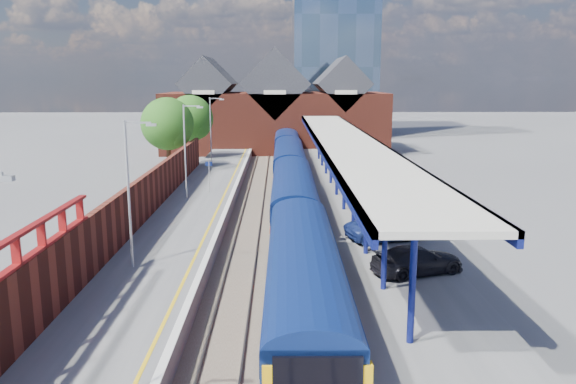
# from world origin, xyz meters

# --- Properties ---
(ground) EXTENTS (240.00, 240.00, 0.00)m
(ground) POSITION_xyz_m (0.00, 30.00, 0.00)
(ground) COLOR #5B5B5E
(ground) RESTS_ON ground
(ballast_bed) EXTENTS (6.00, 76.00, 0.06)m
(ballast_bed) POSITION_xyz_m (0.00, 20.00, 0.03)
(ballast_bed) COLOR #473D33
(ballast_bed) RESTS_ON ground
(rails) EXTENTS (4.51, 76.00, 0.14)m
(rails) POSITION_xyz_m (0.00, 20.00, 0.12)
(rails) COLOR slate
(rails) RESTS_ON ground
(left_platform) EXTENTS (5.00, 76.00, 1.00)m
(left_platform) POSITION_xyz_m (-5.50, 20.00, 0.50)
(left_platform) COLOR #565659
(left_platform) RESTS_ON ground
(right_platform) EXTENTS (6.00, 76.00, 1.00)m
(right_platform) POSITION_xyz_m (6.00, 20.00, 0.50)
(right_platform) COLOR #565659
(right_platform) RESTS_ON ground
(coping_left) EXTENTS (0.30, 76.00, 0.05)m
(coping_left) POSITION_xyz_m (-3.15, 20.00, 1.02)
(coping_left) COLOR silver
(coping_left) RESTS_ON left_platform
(coping_right) EXTENTS (0.30, 76.00, 0.05)m
(coping_right) POSITION_xyz_m (3.15, 20.00, 1.02)
(coping_right) COLOR silver
(coping_right) RESTS_ON right_platform
(yellow_line) EXTENTS (0.14, 76.00, 0.01)m
(yellow_line) POSITION_xyz_m (-3.75, 20.00, 1.01)
(yellow_line) COLOR yellow
(yellow_line) RESTS_ON left_platform
(train) EXTENTS (2.95, 65.92, 3.45)m
(train) POSITION_xyz_m (1.49, 26.06, 2.12)
(train) COLOR #0B1D53
(train) RESTS_ON ground
(canopy) EXTENTS (4.50, 52.00, 4.48)m
(canopy) POSITION_xyz_m (5.48, 21.95, 5.25)
(canopy) COLOR navy
(canopy) RESTS_ON right_platform
(lamp_post_b) EXTENTS (1.48, 0.18, 7.00)m
(lamp_post_b) POSITION_xyz_m (-6.36, 6.00, 4.99)
(lamp_post_b) COLOR #A5A8AA
(lamp_post_b) RESTS_ON left_platform
(lamp_post_c) EXTENTS (1.48, 0.18, 7.00)m
(lamp_post_c) POSITION_xyz_m (-6.36, 22.00, 4.99)
(lamp_post_c) COLOR #A5A8AA
(lamp_post_c) RESTS_ON left_platform
(lamp_post_d) EXTENTS (1.48, 0.18, 7.00)m
(lamp_post_d) POSITION_xyz_m (-6.36, 38.00, 4.99)
(lamp_post_d) COLOR #A5A8AA
(lamp_post_d) RESTS_ON left_platform
(platform_sign) EXTENTS (0.55, 0.08, 2.50)m
(platform_sign) POSITION_xyz_m (-5.00, 24.00, 2.69)
(platform_sign) COLOR #A5A8AA
(platform_sign) RESTS_ON left_platform
(brick_wall) EXTENTS (0.35, 50.00, 3.86)m
(brick_wall) POSITION_xyz_m (-8.10, 13.54, 2.45)
(brick_wall) COLOR maroon
(brick_wall) RESTS_ON left_platform
(station_building) EXTENTS (30.00, 12.12, 13.78)m
(station_building) POSITION_xyz_m (0.00, 58.00, 5.45)
(station_building) COLOR maroon
(station_building) RESTS_ON ground
(glass_tower) EXTENTS (14.20, 14.20, 40.30)m
(glass_tower) POSITION_xyz_m (10.00, 80.00, 20.20)
(glass_tower) COLOR slate
(glass_tower) RESTS_ON ground
(tree_near) EXTENTS (5.20, 5.20, 8.10)m
(tree_near) POSITION_xyz_m (-10.35, 35.91, 5.35)
(tree_near) COLOR #382314
(tree_near) RESTS_ON ground
(tree_far) EXTENTS (5.20, 5.20, 8.10)m
(tree_far) POSITION_xyz_m (-9.35, 43.91, 5.35)
(tree_far) COLOR #382314
(tree_far) RESTS_ON ground
(parked_car_red) EXTENTS (4.06, 2.71, 1.28)m
(parked_car_red) POSITION_xyz_m (7.10, 10.89, 1.64)
(parked_car_red) COLOR maroon
(parked_car_red) RESTS_ON right_platform
(parked_car_silver) EXTENTS (4.09, 2.57, 1.27)m
(parked_car_silver) POSITION_xyz_m (7.45, 13.78, 1.64)
(parked_car_silver) COLOR silver
(parked_car_silver) RESTS_ON right_platform
(parked_car_dark) EXTENTS (4.78, 3.20, 1.29)m
(parked_car_dark) POSITION_xyz_m (6.91, 4.94, 1.64)
(parked_car_dark) COLOR black
(parked_car_dark) RESTS_ON right_platform
(parked_car_blue) EXTENTS (5.00, 3.30, 1.28)m
(parked_car_blue) POSITION_xyz_m (6.53, 10.53, 1.64)
(parked_car_blue) COLOR navy
(parked_car_blue) RESTS_ON right_platform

